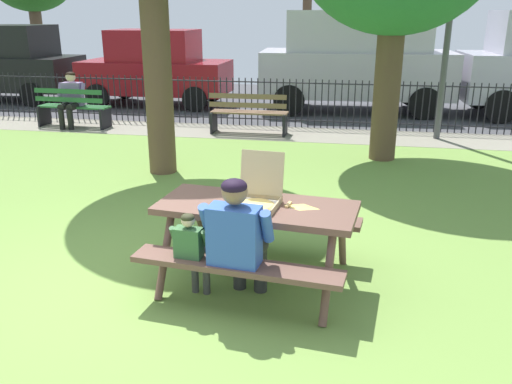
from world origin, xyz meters
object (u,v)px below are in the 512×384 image
park_bench_center (249,114)px  person_on_park_bench (71,97)px  park_bench_left (73,108)px  pizza_box_open (257,195)px  child_at_table (192,248)px  pizza_slice_on_table (299,206)px  adult_at_table (238,237)px  parked_car_left (156,67)px  parked_car_center (357,59)px  picnic_table_foreground (257,222)px

park_bench_center → person_on_park_bench: size_ratio=1.35×
park_bench_left → pizza_box_open: bearing=-50.0°
park_bench_left → person_on_park_bench: size_ratio=1.36×
child_at_table → person_on_park_bench: (-4.81, 6.77, 0.14)m
pizza_box_open → pizza_slice_on_table: 0.39m
adult_at_table → parked_car_left: size_ratio=0.30×
pizza_box_open → parked_car_left: bearing=115.4°
adult_at_table → parked_car_left: (-4.41, 9.90, 0.35)m
park_bench_left → person_on_park_bench: person_on_park_bench is taller
child_at_table → adult_at_table: bearing=-2.5°
pizza_box_open → child_at_table: pizza_box_open is taller
person_on_park_bench → adult_at_table: bearing=-52.5°
pizza_box_open → parked_car_center: 9.45m
pizza_box_open → parked_car_center: size_ratio=0.10×
picnic_table_foreground → pizza_box_open: 0.26m
adult_at_table → parked_car_center: (0.89, 9.90, 0.65)m
child_at_table → parked_car_left: 10.67m
pizza_slice_on_table → person_on_park_bench: size_ratio=0.23×
adult_at_table → person_on_park_bench: bearing=127.5°
pizza_box_open → park_bench_left: (-5.26, 6.27, -0.44)m
child_at_table → park_bench_center: bearing=97.0°
pizza_slice_on_table → park_bench_left: park_bench_left is taller
pizza_box_open → parked_car_center: (0.82, 9.40, 0.45)m
pizza_box_open → park_bench_left: pizza_box_open is taller
pizza_box_open → adult_at_table: 0.54m
person_on_park_bench → picnic_table_foreground: bearing=-50.0°
pizza_box_open → pizza_slice_on_table: size_ratio=1.81×
picnic_table_foreground → parked_car_left: bearing=115.4°
parked_car_left → parked_car_center: size_ratio=0.82×
pizza_box_open → pizza_slice_on_table: bearing=0.8°
pizza_box_open → park_bench_center: pizza_box_open is taller
parked_car_left → parked_car_center: 5.31m
parked_car_left → person_on_park_bench: bearing=-104.6°
pizza_box_open → child_at_table: bearing=-134.8°
pizza_slice_on_table → park_bench_center: 6.50m
pizza_slice_on_table → park_bench_left: (-5.64, 6.27, -0.36)m
park_bench_left → park_bench_center: size_ratio=1.01×
pizza_slice_on_table → park_bench_left: size_ratio=0.17×
picnic_table_foreground → parked_car_center: bearing=85.0°
parked_car_center → pizza_box_open: bearing=-95.0°
pizza_box_open → adult_at_table: bearing=-97.9°
pizza_box_open → park_bench_center: 6.42m
park_bench_center → parked_car_left: parked_car_left is taller
parked_car_center → parked_car_left: bearing=-180.0°
picnic_table_foreground → park_bench_left: size_ratio=1.20×
parked_car_left → pizza_slice_on_table: bearing=-62.7°
pizza_box_open → adult_at_table: (-0.07, -0.50, -0.20)m
pizza_slice_on_table → parked_car_center: size_ratio=0.06×
adult_at_table → person_on_park_bench: (-5.22, 6.79, 0.00)m
child_at_table → parked_car_center: (1.30, 9.89, 0.79)m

